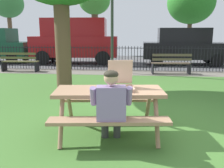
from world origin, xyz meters
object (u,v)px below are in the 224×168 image
at_px(adult_at_table, 111,105).
at_px(park_bench_center, 171,64).
at_px(far_tree_left, 8,4).
at_px(far_tree_center, 191,3).
at_px(pizza_box_open, 121,82).
at_px(parked_car_center, 75,40).
at_px(picnic_table_foreground, 109,100).
at_px(lamp_post_walkway, 112,13).
at_px(park_bench_left, 20,62).
at_px(parked_car_right, 184,46).
at_px(far_tree_midleft, 95,2).

bearing_deg(adult_at_table, park_bench_center, 75.22).
relative_size(far_tree_left, far_tree_center, 0.93).
bearing_deg(pizza_box_open, far_tree_left, 123.19).
bearing_deg(parked_car_center, park_bench_center, -33.44).
height_order(picnic_table_foreground, lamp_post_walkway, lamp_post_walkway).
relative_size(park_bench_left, parked_car_center, 0.33).
bearing_deg(adult_at_table, far_tree_left, 121.97).
distance_m(park_bench_left, parked_car_right, 8.35).
xyz_separation_m(picnic_table_foreground, far_tree_center, (4.43, 15.57, 3.30)).
distance_m(park_bench_left, far_tree_left, 11.16).
bearing_deg(far_tree_left, picnic_table_foreground, -57.44).
xyz_separation_m(park_bench_left, far_tree_left, (-5.23, 9.22, 3.50)).
relative_size(lamp_post_walkway, far_tree_left, 0.81).
xyz_separation_m(picnic_table_foreground, pizza_box_open, (0.19, 0.08, 0.29)).
bearing_deg(parked_car_right, far_tree_center, 76.40).
bearing_deg(parked_car_center, park_bench_left, -118.42).
bearing_deg(pizza_box_open, park_bench_left, 128.01).
height_order(adult_at_table, parked_car_center, parked_car_center).
xyz_separation_m(park_bench_center, parked_car_right, (1.09, 3.21, 0.59)).
xyz_separation_m(pizza_box_open, far_tree_center, (4.24, 15.48, 3.01)).
bearing_deg(lamp_post_walkway, adult_at_table, -84.40).
bearing_deg(park_bench_left, park_bench_center, 0.00).
height_order(picnic_table_foreground, pizza_box_open, pizza_box_open).
distance_m(park_bench_center, parked_car_right, 3.44).
height_order(adult_at_table, parked_car_right, parked_car_right).
height_order(parked_car_right, far_tree_midleft, far_tree_midleft).
bearing_deg(adult_at_table, picnic_table_foreground, 99.95).
bearing_deg(pizza_box_open, picnic_table_foreground, -156.31).
bearing_deg(picnic_table_foreground, parked_car_right, 72.69).
bearing_deg(pizza_box_open, parked_car_center, 108.44).
xyz_separation_m(adult_at_table, lamp_post_walkway, (-0.68, 6.97, 1.86)).
xyz_separation_m(pizza_box_open, adult_at_table, (-0.10, -0.58, -0.23)).
relative_size(parked_car_right, far_tree_left, 0.87).
bearing_deg(pizza_box_open, parked_car_right, 73.59).
xyz_separation_m(park_bench_left, far_tree_midleft, (1.83, 9.22, 3.59)).
distance_m(adult_at_table, far_tree_center, 16.95).
bearing_deg(park_bench_left, parked_car_right, 22.67).
height_order(pizza_box_open, parked_car_right, parked_car_right).
bearing_deg(lamp_post_walkway, picnic_table_foreground, -84.74).
height_order(pizza_box_open, far_tree_center, far_tree_center).
height_order(park_bench_center, parked_car_right, parked_car_right).
bearing_deg(picnic_table_foreground, adult_at_table, -80.05).
distance_m(pizza_box_open, adult_at_table, 0.63).
relative_size(adult_at_table, park_bench_left, 0.74).
distance_m(picnic_table_foreground, adult_at_table, 0.51).
distance_m(pizza_box_open, lamp_post_walkway, 6.65).
relative_size(pizza_box_open, far_tree_midleft, 0.10).
xyz_separation_m(lamp_post_walkway, far_tree_left, (-9.34, 9.09, 1.40)).
height_order(lamp_post_walkway, far_tree_left, far_tree_left).
xyz_separation_m(far_tree_left, far_tree_center, (14.37, 0.00, -0.02)).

